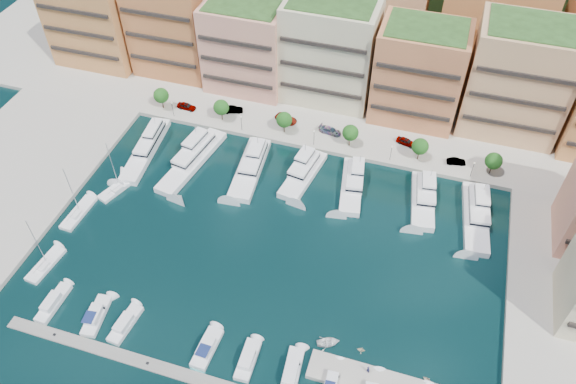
# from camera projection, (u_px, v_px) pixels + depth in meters

# --- Properties ---
(ground) EXTENTS (400.00, 400.00, 0.00)m
(ground) POSITION_uv_depth(u_px,v_px,m) (272.00, 247.00, 111.76)
(ground) COLOR black
(ground) RESTS_ON ground
(north_quay) EXTENTS (220.00, 64.00, 2.00)m
(north_quay) POSITION_uv_depth(u_px,v_px,m) (344.00, 76.00, 152.87)
(north_quay) COLOR #9E998E
(north_quay) RESTS_ON ground
(south_pontoon) EXTENTS (72.00, 2.20, 0.35)m
(south_pontoon) POSITION_uv_depth(u_px,v_px,m) (197.00, 379.00, 92.49)
(south_pontoon) COLOR gray
(south_pontoon) RESTS_ON ground
(apartment_0) EXTENTS (22.00, 16.50, 24.80)m
(apartment_0) POSITION_uv_depth(u_px,v_px,m) (95.00, 16.00, 148.97)
(apartment_0) COLOR #C88249
(apartment_0) RESTS_ON north_quay
(apartment_1) EXTENTS (20.00, 16.50, 26.80)m
(apartment_1) POSITION_uv_depth(u_px,v_px,m) (173.00, 22.00, 145.03)
(apartment_1) COLOR #BD6C3F
(apartment_1) RESTS_ON north_quay
(apartment_2) EXTENTS (20.00, 15.50, 22.80)m
(apartment_2) POSITION_uv_depth(u_px,v_px,m) (247.00, 45.00, 140.80)
(apartment_2) COLOR tan
(apartment_2) RESTS_ON north_quay
(apartment_3) EXTENTS (22.00, 16.50, 25.80)m
(apartment_3) POSITION_uv_depth(u_px,v_px,m) (330.00, 50.00, 136.71)
(apartment_3) COLOR beige
(apartment_3) RESTS_ON north_quay
(apartment_4) EXTENTS (20.00, 15.50, 23.80)m
(apartment_4) POSITION_uv_depth(u_px,v_px,m) (419.00, 73.00, 131.55)
(apartment_4) COLOR #D88251
(apartment_4) RESTS_ON north_quay
(apartment_5) EXTENTS (22.00, 16.50, 26.80)m
(apartment_5) POSITION_uv_depth(u_px,v_px,m) (518.00, 79.00, 127.25)
(apartment_5) COLOR tan
(apartment_5) RESTS_ON north_quay
(backblock_2) EXTENTS (26.00, 18.00, 30.00)m
(backblock_2) POSITION_uv_depth(u_px,v_px,m) (377.00, 3.00, 148.28)
(backblock_2) COLOR tan
(backblock_2) RESTS_ON north_quay
(backblock_3) EXTENTS (26.00, 18.00, 30.00)m
(backblock_3) POSITION_uv_depth(u_px,v_px,m) (494.00, 21.00, 142.08)
(backblock_3) COLOR #C88249
(backblock_3) RESTS_ON north_quay
(tree_0) EXTENTS (3.80, 3.80, 5.65)m
(tree_0) POSITION_uv_depth(u_px,v_px,m) (161.00, 96.00, 138.83)
(tree_0) COLOR #473323
(tree_0) RESTS_ON north_quay
(tree_1) EXTENTS (3.80, 3.80, 5.65)m
(tree_1) POSITION_uv_depth(u_px,v_px,m) (221.00, 107.00, 135.52)
(tree_1) COLOR #473323
(tree_1) RESTS_ON north_quay
(tree_2) EXTENTS (3.80, 3.80, 5.65)m
(tree_2) POSITION_uv_depth(u_px,v_px,m) (284.00, 120.00, 132.21)
(tree_2) COLOR #473323
(tree_2) RESTS_ON north_quay
(tree_3) EXTENTS (3.80, 3.80, 5.65)m
(tree_3) POSITION_uv_depth(u_px,v_px,m) (350.00, 133.00, 128.91)
(tree_3) COLOR #473323
(tree_3) RESTS_ON north_quay
(tree_4) EXTENTS (3.80, 3.80, 5.65)m
(tree_4) POSITION_uv_depth(u_px,v_px,m) (420.00, 146.00, 125.60)
(tree_4) COLOR #473323
(tree_4) RESTS_ON north_quay
(tree_5) EXTENTS (3.80, 3.80, 5.65)m
(tree_5) POSITION_uv_depth(u_px,v_px,m) (494.00, 161.00, 122.29)
(tree_5) COLOR #473323
(tree_5) RESTS_ON north_quay
(lamppost_0) EXTENTS (0.30, 0.30, 4.20)m
(lamppost_0) POSITION_uv_depth(u_px,v_px,m) (172.00, 107.00, 137.13)
(lamppost_0) COLOR black
(lamppost_0) RESTS_ON north_quay
(lamppost_1) EXTENTS (0.30, 0.30, 4.20)m
(lamppost_1) POSITION_uv_depth(u_px,v_px,m) (241.00, 121.00, 133.41)
(lamppost_1) COLOR black
(lamppost_1) RESTS_ON north_quay
(lamppost_2) EXTENTS (0.30, 0.30, 4.20)m
(lamppost_2) POSITION_uv_depth(u_px,v_px,m) (314.00, 135.00, 129.69)
(lamppost_2) COLOR black
(lamppost_2) RESTS_ON north_quay
(lamppost_3) EXTENTS (0.30, 0.30, 4.20)m
(lamppost_3) POSITION_uv_depth(u_px,v_px,m) (391.00, 151.00, 125.97)
(lamppost_3) COLOR black
(lamppost_3) RESTS_ON north_quay
(lamppost_4) EXTENTS (0.30, 0.30, 4.20)m
(lamppost_4) POSITION_uv_depth(u_px,v_px,m) (473.00, 167.00, 122.25)
(lamppost_4) COLOR black
(lamppost_4) RESTS_ON north_quay
(yacht_0) EXTENTS (6.41, 22.42, 7.30)m
(yacht_0) POSITION_uv_depth(u_px,v_px,m) (147.00, 146.00, 131.05)
(yacht_0) COLOR white
(yacht_0) RESTS_ON ground
(yacht_1) EXTENTS (8.36, 23.42, 7.30)m
(yacht_1) POSITION_uv_depth(u_px,v_px,m) (193.00, 158.00, 128.37)
(yacht_1) COLOR white
(yacht_1) RESTS_ON ground
(yacht_2) EXTENTS (6.80, 20.18, 7.30)m
(yacht_2) POSITION_uv_depth(u_px,v_px,m) (251.00, 165.00, 126.50)
(yacht_2) COLOR white
(yacht_2) RESTS_ON ground
(yacht_3) EXTENTS (7.28, 16.88, 7.30)m
(yacht_3) POSITION_uv_depth(u_px,v_px,m) (304.00, 171.00, 125.09)
(yacht_3) COLOR white
(yacht_3) RESTS_ON ground
(yacht_4) EXTENTS (7.01, 17.36, 7.30)m
(yacht_4) POSITION_uv_depth(u_px,v_px,m) (352.00, 183.00, 122.67)
(yacht_4) COLOR white
(yacht_4) RESTS_ON ground
(yacht_5) EXTENTS (6.85, 16.74, 7.30)m
(yacht_5) POSITION_uv_depth(u_px,v_px,m) (423.00, 197.00, 119.61)
(yacht_5) COLOR white
(yacht_5) RESTS_ON ground
(yacht_6) EXTENTS (6.92, 19.93, 7.30)m
(yacht_6) POSITION_uv_depth(u_px,v_px,m) (476.00, 214.00, 116.33)
(yacht_6) COLOR white
(yacht_6) RESTS_ON ground
(cruiser_0) EXTENTS (2.53, 8.53, 2.55)m
(cruiser_0) POSITION_uv_depth(u_px,v_px,m) (53.00, 303.00, 102.03)
(cruiser_0) COLOR white
(cruiser_0) RESTS_ON ground
(cruiser_1) EXTENTS (3.81, 8.63, 2.66)m
(cruiser_1) POSITION_uv_depth(u_px,v_px,m) (96.00, 316.00, 100.17)
(cruiser_1) COLOR white
(cruiser_1) RESTS_ON ground
(cruiser_2) EXTENTS (3.24, 8.22, 2.55)m
(cruiser_2) POSITION_uv_depth(u_px,v_px,m) (125.00, 324.00, 99.01)
(cruiser_2) COLOR white
(cruiser_2) RESTS_ON ground
(cruiser_4) EXTENTS (3.15, 7.93, 2.66)m
(cruiser_4) POSITION_uv_depth(u_px,v_px,m) (207.00, 348.00, 95.76)
(cruiser_4) COLOR white
(cruiser_4) RESTS_ON ground
(cruiser_5) EXTENTS (2.88, 7.66, 2.55)m
(cruiser_5) POSITION_uv_depth(u_px,v_px,m) (248.00, 360.00, 94.25)
(cruiser_5) COLOR white
(cruiser_5) RESTS_ON ground
(cruiser_6) EXTENTS (3.38, 9.28, 2.55)m
(cruiser_6) POSITION_uv_depth(u_px,v_px,m) (292.00, 373.00, 92.64)
(cruiser_6) COLOR white
(cruiser_6) RESTS_ON ground
(sailboat_1) EXTENTS (3.20, 9.88, 13.20)m
(sailboat_1) POSITION_uv_depth(u_px,v_px,m) (78.00, 213.00, 117.58)
(sailboat_1) COLOR white
(sailboat_1) RESTS_ON ground
(sailboat_0) EXTENTS (3.69, 9.13, 13.20)m
(sailboat_0) POSITION_uv_depth(u_px,v_px,m) (46.00, 265.00, 108.27)
(sailboat_0) COLOR white
(sailboat_0) RESTS_ON ground
(sailboat_2) EXTENTS (5.85, 10.01, 13.20)m
(sailboat_2) POSITION_uv_depth(u_px,v_px,m) (118.00, 188.00, 122.76)
(sailboat_2) COLOR white
(sailboat_2) RESTS_ON ground
(tender_1) EXTENTS (1.48, 1.30, 0.75)m
(tender_1) POSITION_uv_depth(u_px,v_px,m) (361.00, 350.00, 95.78)
(tender_1) COLOR beige
(tender_1) RESTS_ON ground
(tender_0) EXTENTS (4.84, 4.28, 0.83)m
(tender_0) POSITION_uv_depth(u_px,v_px,m) (328.00, 342.00, 96.69)
(tender_0) COLOR white
(tender_0) RESTS_ON ground
(tender_3) EXTENTS (1.98, 1.87, 0.82)m
(tender_3) POSITION_uv_depth(u_px,v_px,m) (427.00, 380.00, 91.99)
(tender_3) COLOR beige
(tender_3) RESTS_ON ground
(car_0) EXTENTS (4.88, 2.21, 1.63)m
(car_0) POSITION_uv_depth(u_px,v_px,m) (186.00, 106.00, 140.64)
(car_0) COLOR gray
(car_0) RESTS_ON north_quay
(car_1) EXTENTS (5.11, 3.16, 1.59)m
(car_1) POSITION_uv_depth(u_px,v_px,m) (233.00, 110.00, 139.69)
(car_1) COLOR gray
(car_1) RESTS_ON north_quay
(car_2) EXTENTS (6.03, 4.05, 1.54)m
(car_2) POSITION_uv_depth(u_px,v_px,m) (286.00, 119.00, 137.25)
(car_2) COLOR gray
(car_2) RESTS_ON north_quay
(car_3) EXTENTS (5.59, 2.88, 1.55)m
(car_3) POSITION_uv_depth(u_px,v_px,m) (330.00, 130.00, 134.13)
(car_3) COLOR gray
(car_3) RESTS_ON north_quay
(car_4) EXTENTS (4.99, 3.03, 1.59)m
(car_4) POSITION_uv_depth(u_px,v_px,m) (406.00, 142.00, 131.26)
(car_4) COLOR gray
(car_4) RESTS_ON north_quay
(car_5) EXTENTS (4.42, 2.36, 1.38)m
(car_5) POSITION_uv_depth(u_px,v_px,m) (456.00, 161.00, 126.66)
(car_5) COLOR gray
(car_5) RESTS_ON north_quay
(person_0) EXTENTS (0.74, 0.69, 1.69)m
(person_0) POSITION_uv_depth(u_px,v_px,m) (368.00, 369.00, 91.72)
(person_0) COLOR #242548
(person_0) RESTS_ON finger_pier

